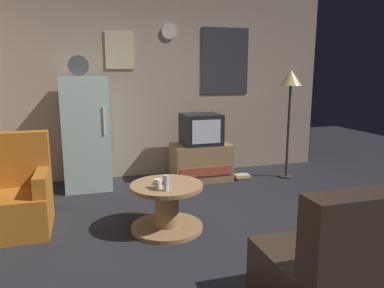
{
  "coord_description": "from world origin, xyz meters",
  "views": [
    {
      "loc": [
        -1.14,
        -3.0,
        1.55
      ],
      "look_at": [
        0.01,
        0.9,
        0.75
      ],
      "focal_mm": 33.92,
      "sensor_mm": 36.0,
      "label": 1
    }
  ],
  "objects_px": {
    "mug_ceramic_white": "(158,184)",
    "wine_glass": "(166,183)",
    "fridge": "(86,133)",
    "coffee_table": "(167,207)",
    "book_stack": "(242,177)",
    "standing_lamp": "(291,86)",
    "tv_stand": "(201,162)",
    "armchair": "(14,197)",
    "crt_tv": "(201,129)",
    "remote_control": "(161,183)"
  },
  "relations": [
    {
      "from": "mug_ceramic_white",
      "to": "wine_glass",
      "type": "bearing_deg",
      "value": -58.69
    },
    {
      "from": "fridge",
      "to": "wine_glass",
      "type": "height_order",
      "value": "fridge"
    },
    {
      "from": "fridge",
      "to": "coffee_table",
      "type": "distance_m",
      "value": 1.88
    },
    {
      "from": "fridge",
      "to": "book_stack",
      "type": "relative_size",
      "value": 8.19
    },
    {
      "from": "standing_lamp",
      "to": "wine_glass",
      "type": "distance_m",
      "value": 2.79
    },
    {
      "from": "fridge",
      "to": "tv_stand",
      "type": "height_order",
      "value": "fridge"
    },
    {
      "from": "coffee_table",
      "to": "armchair",
      "type": "relative_size",
      "value": 0.75
    },
    {
      "from": "tv_stand",
      "to": "crt_tv",
      "type": "distance_m",
      "value": 0.49
    },
    {
      "from": "tv_stand",
      "to": "mug_ceramic_white",
      "type": "relative_size",
      "value": 9.33
    },
    {
      "from": "fridge",
      "to": "remote_control",
      "type": "xyz_separation_m",
      "value": [
        0.68,
        -1.64,
        -0.27
      ]
    },
    {
      "from": "fridge",
      "to": "standing_lamp",
      "type": "bearing_deg",
      "value": -6.52
    },
    {
      "from": "crt_tv",
      "to": "remote_control",
      "type": "distance_m",
      "value": 1.81
    },
    {
      "from": "crt_tv",
      "to": "standing_lamp",
      "type": "height_order",
      "value": "standing_lamp"
    },
    {
      "from": "fridge",
      "to": "crt_tv",
      "type": "distance_m",
      "value": 1.59
    },
    {
      "from": "mug_ceramic_white",
      "to": "remote_control",
      "type": "xyz_separation_m",
      "value": [
        0.05,
        0.11,
        -0.03
      ]
    },
    {
      "from": "tv_stand",
      "to": "coffee_table",
      "type": "relative_size",
      "value": 1.17
    },
    {
      "from": "wine_glass",
      "to": "armchair",
      "type": "distance_m",
      "value": 1.55
    },
    {
      "from": "standing_lamp",
      "to": "remote_control",
      "type": "height_order",
      "value": "standing_lamp"
    },
    {
      "from": "standing_lamp",
      "to": "coffee_table",
      "type": "height_order",
      "value": "standing_lamp"
    },
    {
      "from": "mug_ceramic_white",
      "to": "tv_stand",
      "type": "bearing_deg",
      "value": 59.74
    },
    {
      "from": "tv_stand",
      "to": "armchair",
      "type": "relative_size",
      "value": 0.87
    },
    {
      "from": "crt_tv",
      "to": "armchair",
      "type": "distance_m",
      "value": 2.61
    },
    {
      "from": "tv_stand",
      "to": "mug_ceramic_white",
      "type": "bearing_deg",
      "value": -120.26
    },
    {
      "from": "mug_ceramic_white",
      "to": "fridge",
      "type": "bearing_deg",
      "value": 109.59
    },
    {
      "from": "fridge",
      "to": "book_stack",
      "type": "xyz_separation_m",
      "value": [
        2.18,
        -0.25,
        -0.72
      ]
    },
    {
      "from": "mug_ceramic_white",
      "to": "standing_lamp",
      "type": "bearing_deg",
      "value": 32.32
    },
    {
      "from": "book_stack",
      "to": "fridge",
      "type": "bearing_deg",
      "value": 173.48
    },
    {
      "from": "remote_control",
      "to": "crt_tv",
      "type": "bearing_deg",
      "value": 76.38
    },
    {
      "from": "fridge",
      "to": "crt_tv",
      "type": "height_order",
      "value": "fridge"
    },
    {
      "from": "fridge",
      "to": "book_stack",
      "type": "height_order",
      "value": "fridge"
    },
    {
      "from": "remote_control",
      "to": "book_stack",
      "type": "distance_m",
      "value": 2.09
    },
    {
      "from": "book_stack",
      "to": "coffee_table",
      "type": "bearing_deg",
      "value": -136.0
    },
    {
      "from": "armchair",
      "to": "book_stack",
      "type": "distance_m",
      "value": 3.08
    },
    {
      "from": "fridge",
      "to": "wine_glass",
      "type": "xyz_separation_m",
      "value": [
        0.68,
        -1.85,
        -0.21
      ]
    },
    {
      "from": "tv_stand",
      "to": "standing_lamp",
      "type": "distance_m",
      "value": 1.7
    },
    {
      "from": "crt_tv",
      "to": "standing_lamp",
      "type": "relative_size",
      "value": 0.34
    },
    {
      "from": "mug_ceramic_white",
      "to": "book_stack",
      "type": "relative_size",
      "value": 0.42
    },
    {
      "from": "remote_control",
      "to": "fridge",
      "type": "bearing_deg",
      "value": 129.41
    },
    {
      "from": "standing_lamp",
      "to": "remote_control",
      "type": "xyz_separation_m",
      "value": [
        -2.2,
        -1.31,
        -0.88
      ]
    },
    {
      "from": "coffee_table",
      "to": "armchair",
      "type": "bearing_deg",
      "value": 163.91
    },
    {
      "from": "mug_ceramic_white",
      "to": "book_stack",
      "type": "height_order",
      "value": "mug_ceramic_white"
    },
    {
      "from": "mug_ceramic_white",
      "to": "armchair",
      "type": "relative_size",
      "value": 0.09
    },
    {
      "from": "armchair",
      "to": "book_stack",
      "type": "relative_size",
      "value": 4.44
    },
    {
      "from": "mug_ceramic_white",
      "to": "remote_control",
      "type": "relative_size",
      "value": 0.6
    },
    {
      "from": "wine_glass",
      "to": "mug_ceramic_white",
      "type": "bearing_deg",
      "value": 121.31
    },
    {
      "from": "wine_glass",
      "to": "mug_ceramic_white",
      "type": "distance_m",
      "value": 0.12
    },
    {
      "from": "tv_stand",
      "to": "coffee_table",
      "type": "distance_m",
      "value": 1.78
    },
    {
      "from": "crt_tv",
      "to": "coffee_table",
      "type": "xyz_separation_m",
      "value": [
        -0.86,
        -1.56,
        -0.52
      ]
    },
    {
      "from": "standing_lamp",
      "to": "coffee_table",
      "type": "xyz_separation_m",
      "value": [
        -2.15,
        -1.32,
        -1.12
      ]
    },
    {
      "from": "wine_glass",
      "to": "remote_control",
      "type": "relative_size",
      "value": 1.0
    }
  ]
}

